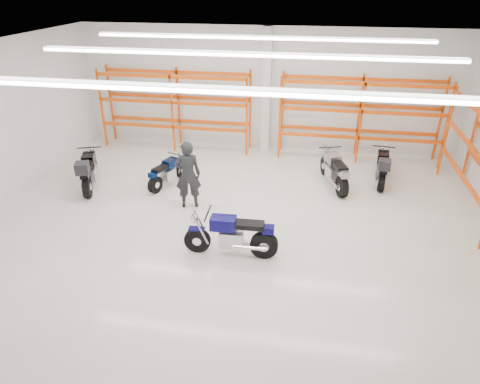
% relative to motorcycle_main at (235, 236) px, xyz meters
% --- Properties ---
extents(ground, '(14.00, 14.00, 0.00)m').
position_rel_motorcycle_main_xyz_m(ground, '(-0.17, 1.30, -0.52)').
color(ground, beige).
rests_on(ground, ground).
extents(room_shell, '(14.02, 12.02, 4.51)m').
position_rel_motorcycle_main_xyz_m(room_shell, '(-0.17, 1.33, 2.76)').
color(room_shell, silver).
rests_on(room_shell, ground).
extents(motorcycle_main, '(2.28, 0.76, 1.12)m').
position_rel_motorcycle_main_xyz_m(motorcycle_main, '(0.00, 0.00, 0.00)').
color(motorcycle_main, black).
rests_on(motorcycle_main, ground).
extents(motorcycle_back_a, '(1.15, 2.30, 1.22)m').
position_rel_motorcycle_main_xyz_m(motorcycle_back_a, '(-5.17, 2.73, 0.06)').
color(motorcycle_back_a, black).
rests_on(motorcycle_back_a, ground).
extents(motorcycle_back_b, '(0.86, 1.80, 0.92)m').
position_rel_motorcycle_main_xyz_m(motorcycle_back_b, '(-2.84, 3.36, -0.09)').
color(motorcycle_back_b, black).
rests_on(motorcycle_back_b, ground).
extents(motorcycle_back_c, '(0.98, 2.21, 1.12)m').
position_rel_motorcycle_main_xyz_m(motorcycle_back_c, '(2.40, 4.22, -0.00)').
color(motorcycle_back_c, black).
rests_on(motorcycle_back_c, ground).
extents(motorcycle_back_d, '(0.70, 2.21, 1.13)m').
position_rel_motorcycle_main_xyz_m(motorcycle_back_d, '(3.90, 4.71, 0.02)').
color(motorcycle_back_d, black).
rests_on(motorcycle_back_d, ground).
extents(standing_man, '(0.84, 0.66, 2.01)m').
position_rel_motorcycle_main_xyz_m(standing_man, '(-1.76, 2.16, 0.48)').
color(standing_man, black).
rests_on(standing_man, ground).
extents(structural_column, '(0.32, 0.32, 4.50)m').
position_rel_motorcycle_main_xyz_m(structural_column, '(-0.17, 7.12, 1.73)').
color(structural_column, white).
rests_on(structural_column, ground).
extents(pallet_racking_back_left, '(5.67, 0.87, 3.00)m').
position_rel_motorcycle_main_xyz_m(pallet_racking_back_left, '(-3.57, 6.78, 1.26)').
color(pallet_racking_back_left, '#F04D13').
rests_on(pallet_racking_back_left, ground).
extents(pallet_racking_back_right, '(5.67, 0.87, 3.00)m').
position_rel_motorcycle_main_xyz_m(pallet_racking_back_right, '(3.23, 6.78, 1.26)').
color(pallet_racking_back_right, '#F04D13').
rests_on(pallet_racking_back_right, ground).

